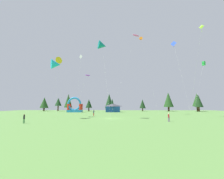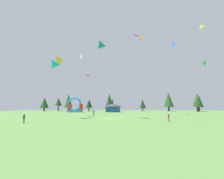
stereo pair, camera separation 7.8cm
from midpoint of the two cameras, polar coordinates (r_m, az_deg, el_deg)
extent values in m
plane|color=#5B8C42|center=(35.30, -0.48, -10.92)|extent=(120.00, 120.00, 0.00)
pyramid|color=#8CD826|center=(44.35, 30.75, 19.81)|extent=(0.82, 0.83, 0.83)
cylinder|color=#8CD826|center=(44.11, 30.82, 18.95)|extent=(0.04, 0.04, 1.37)
cylinder|color=silver|center=(44.57, 29.03, 4.87)|extent=(0.05, 8.21, 21.71)
cone|color=#19B7CC|center=(39.10, -20.59, 8.92)|extent=(3.11, 3.16, 2.43)
cylinder|color=silver|center=(36.34, -20.55, -0.26)|extent=(1.78, 2.89, 12.84)
cone|color=yellow|center=(44.22, -20.11, 10.13)|extent=(2.60, 2.61, 1.98)
cylinder|color=silver|center=(43.39, -18.96, 0.26)|extent=(1.68, 2.00, 15.04)
ellipsoid|color=purple|center=(67.14, -9.29, 5.34)|extent=(2.43, 2.02, 0.71)
cylinder|color=silver|center=(65.06, -11.70, -1.44)|extent=(4.70, 3.06, 16.18)
pyramid|color=white|center=(56.43, -11.66, 12.03)|extent=(1.10, 1.00, 1.18)
cylinder|color=white|center=(56.09, -11.76, 11.09)|extent=(0.04, 0.04, 1.94)
cylinder|color=silver|center=(51.02, -12.54, 2.20)|extent=(0.53, 6.33, 20.38)
pyramid|color=blue|center=(48.19, 22.36, 15.62)|extent=(1.20, 1.09, 1.23)
cylinder|color=blue|center=(47.93, 22.35, 15.08)|extent=(0.04, 0.04, 1.08)
cylinder|color=silver|center=(42.37, 24.94, 4.34)|extent=(0.70, 6.97, 20.45)
cone|color=#0C7F7A|center=(38.66, -3.77, 16.33)|extent=(2.74, 2.72, 2.33)
cylinder|color=silver|center=(32.77, -2.38, 4.25)|extent=(2.43, 6.83, 17.71)
cone|color=orange|center=(56.81, 10.99, 18.27)|extent=(1.58, 1.59, 1.35)
cylinder|color=silver|center=(52.41, 13.92, 5.30)|extent=(4.61, 1.69, 26.30)
ellipsoid|color=#EA599E|center=(56.03, 9.00, 19.62)|extent=(2.63, 1.54, 1.03)
cylinder|color=silver|center=(50.12, 4.45, 6.18)|extent=(8.70, 2.37, 27.21)
cube|color=green|center=(50.72, 31.45, 8.11)|extent=(0.90, 0.90, 0.51)
cube|color=green|center=(50.86, 31.41, 8.79)|extent=(0.90, 0.90, 0.51)
cylinder|color=silver|center=(46.85, 29.95, 0.24)|extent=(5.51, 3.20, 14.94)
cylinder|color=#33723F|center=(29.61, -30.67, -10.30)|extent=(0.15, 0.15, 0.75)
cylinder|color=#33723F|center=(29.66, -30.39, -10.30)|extent=(0.15, 0.15, 0.75)
cylinder|color=black|center=(29.58, -30.46, -9.01)|extent=(0.37, 0.37, 0.59)
sphere|color=brown|center=(29.56, -30.42, -8.24)|extent=(0.20, 0.20, 0.20)
cylinder|color=#724C8C|center=(30.25, 20.56, -10.64)|extent=(0.14, 0.14, 0.76)
cylinder|color=#724C8C|center=(30.24, 20.84, -10.63)|extent=(0.14, 0.14, 0.76)
cylinder|color=#B21E26|center=(30.19, 20.65, -9.35)|extent=(0.35, 0.35, 0.60)
sphere|color=beige|center=(30.17, 20.62, -8.59)|extent=(0.20, 0.20, 0.20)
cylinder|color=#B21E26|center=(44.58, -6.96, -9.32)|extent=(0.17, 0.17, 0.84)
cylinder|color=#B21E26|center=(44.45, -7.09, -9.33)|extent=(0.17, 0.17, 0.84)
cylinder|color=navy|center=(44.48, -7.01, -8.35)|extent=(0.40, 0.40, 0.67)
sphere|color=brown|center=(44.46, -7.00, -7.78)|extent=(0.23, 0.23, 0.23)
cube|color=#268CD8|center=(69.26, -13.93, -7.92)|extent=(6.27, 3.63, 1.05)
cylinder|color=red|center=(68.75, -16.31, -6.36)|extent=(1.02, 1.02, 2.59)
cylinder|color=red|center=(67.28, -12.04, -6.48)|extent=(1.02, 1.02, 2.59)
cylinder|color=red|center=(71.24, -15.65, -6.36)|extent=(1.02, 1.02, 2.59)
cylinder|color=red|center=(69.82, -11.51, -6.47)|extent=(1.02, 1.02, 2.59)
torus|color=#268CD8|center=(67.97, -14.17, -5.33)|extent=(6.07, 0.81, 6.07)
cube|color=#19478C|center=(68.31, 0.30, -7.50)|extent=(6.33, 3.54, 2.54)
pyramid|color=#3F3F47|center=(68.29, 0.30, -5.92)|extent=(6.33, 3.54, 1.23)
cylinder|color=#4C331E|center=(89.62, -24.46, -6.92)|extent=(0.82, 0.82, 1.59)
cone|color=#234C1E|center=(89.60, -24.36, -4.59)|extent=(4.53, 4.53, 5.72)
cylinder|color=#4C331E|center=(85.98, -19.83, -6.77)|extent=(0.63, 0.63, 2.78)
cone|color=#1E4221|center=(85.99, -19.75, -4.43)|extent=(3.49, 3.49, 4.26)
cylinder|color=#4C331E|center=(81.88, -16.37, -7.24)|extent=(0.75, 0.75, 1.91)
cone|color=#234C1E|center=(81.89, -16.28, -4.14)|extent=(4.19, 4.19, 6.94)
cylinder|color=#4C331E|center=(80.28, -8.85, -7.50)|extent=(0.62, 0.62, 1.74)
cone|color=#193819|center=(80.26, -8.81, -5.27)|extent=(3.47, 3.47, 4.49)
cylinder|color=#4C331E|center=(76.72, -1.13, -7.70)|extent=(0.80, 0.80, 1.59)
cone|color=#1E4221|center=(76.72, -1.12, -4.35)|extent=(4.46, 4.46, 7.38)
cylinder|color=#4C331E|center=(76.04, 0.03, -7.63)|extent=(0.49, 0.49, 1.82)
cone|color=#1E4221|center=(76.02, 0.03, -5.20)|extent=(2.73, 2.73, 4.62)
cylinder|color=#4C331E|center=(81.14, 11.53, -7.52)|extent=(0.59, 0.59, 1.51)
cone|color=#193819|center=(81.11, 11.48, -5.35)|extent=(3.25, 3.25, 4.64)
cylinder|color=#4C331E|center=(84.42, 20.71, -6.97)|extent=(0.91, 0.91, 2.16)
cone|color=#234C1E|center=(84.45, 20.59, -3.64)|extent=(5.05, 5.05, 7.66)
cylinder|color=#4C331E|center=(85.32, 30.14, -6.53)|extent=(0.71, 0.71, 2.16)
cone|color=#193819|center=(85.32, 29.99, -3.78)|extent=(3.93, 3.93, 6.04)
cylinder|color=#4C331E|center=(86.66, 29.69, -6.42)|extent=(0.82, 0.82, 2.49)
cone|color=#234C1E|center=(86.69, 29.54, -3.44)|extent=(4.56, 4.56, 6.55)
camera|label=1|loc=(0.04, -90.05, 0.01)|focal=24.08mm
camera|label=2|loc=(0.04, 89.95, -0.01)|focal=24.08mm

